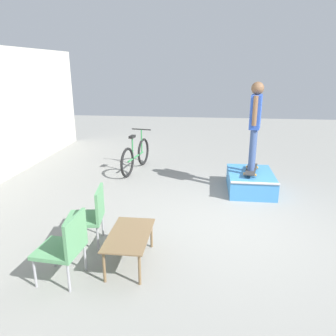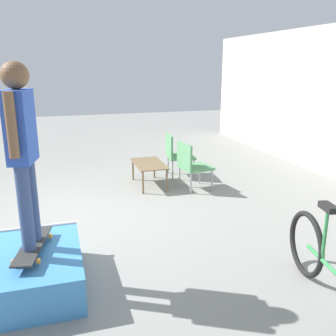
{
  "view_description": "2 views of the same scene",
  "coord_description": "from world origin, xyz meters",
  "px_view_note": "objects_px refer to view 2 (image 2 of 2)",
  "views": [
    {
      "loc": [
        -5.0,
        0.48,
        2.57
      ],
      "look_at": [
        0.48,
        1.12,
        0.84
      ],
      "focal_mm": 35.0,
      "sensor_mm": 36.0,
      "label": 1
    },
    {
      "loc": [
        5.41,
        -0.18,
        2.24
      ],
      "look_at": [
        0.63,
        1.26,
        0.85
      ],
      "focal_mm": 40.0,
      "sensor_mm": 36.0,
      "label": 2
    }
  ],
  "objects_px": {
    "patio_chair_right": "(191,164)",
    "bicycle": "(333,268)",
    "patio_chair_left": "(176,153)",
    "person_skater": "(22,141)",
    "coffee_table": "(149,166)",
    "skateboard_on_ramp": "(33,245)",
    "skate_ramp_box": "(35,270)"
  },
  "relations": [
    {
      "from": "person_skater",
      "to": "patio_chair_right",
      "type": "xyz_separation_m",
      "value": [
        -2.51,
        2.63,
        -1.05
      ]
    },
    {
      "from": "coffee_table",
      "to": "bicycle",
      "type": "height_order",
      "value": "bicycle"
    },
    {
      "from": "person_skater",
      "to": "coffee_table",
      "type": "xyz_separation_m",
      "value": [
        -2.96,
        1.94,
        -1.16
      ]
    },
    {
      "from": "patio_chair_left",
      "to": "patio_chair_right",
      "type": "distance_m",
      "value": 0.88
    },
    {
      "from": "person_skater",
      "to": "bicycle",
      "type": "bearing_deg",
      "value": 79.79
    },
    {
      "from": "skate_ramp_box",
      "to": "patio_chair_left",
      "type": "relative_size",
      "value": 1.49
    },
    {
      "from": "patio_chair_left",
      "to": "patio_chair_right",
      "type": "height_order",
      "value": "same"
    },
    {
      "from": "skate_ramp_box",
      "to": "patio_chair_right",
      "type": "distance_m",
      "value": 3.65
    },
    {
      "from": "skateboard_on_ramp",
      "to": "patio_chair_left",
      "type": "xyz_separation_m",
      "value": [
        -3.39,
        2.63,
        0.01
      ]
    },
    {
      "from": "patio_chair_left",
      "to": "bicycle",
      "type": "height_order",
      "value": "bicycle"
    },
    {
      "from": "skate_ramp_box",
      "to": "skateboard_on_ramp",
      "type": "height_order",
      "value": "skateboard_on_ramp"
    },
    {
      "from": "skateboard_on_ramp",
      "to": "coffee_table",
      "type": "distance_m",
      "value": 3.54
    },
    {
      "from": "bicycle",
      "to": "patio_chair_right",
      "type": "bearing_deg",
      "value": -168.49
    },
    {
      "from": "skateboard_on_ramp",
      "to": "person_skater",
      "type": "xyz_separation_m",
      "value": [
        0.0,
        0.0,
        1.07
      ]
    },
    {
      "from": "patio_chair_right",
      "to": "bicycle",
      "type": "xyz_separation_m",
      "value": [
        3.61,
        0.09,
        -0.11
      ]
    },
    {
      "from": "person_skater",
      "to": "coffee_table",
      "type": "bearing_deg",
      "value": 158.58
    },
    {
      "from": "patio_chair_left",
      "to": "coffee_table",
      "type": "bearing_deg",
      "value": 127.27
    },
    {
      "from": "person_skater",
      "to": "patio_chair_right",
      "type": "distance_m",
      "value": 3.78
    },
    {
      "from": "coffee_table",
      "to": "bicycle",
      "type": "xyz_separation_m",
      "value": [
        4.06,
        0.78,
        -0.01
      ]
    },
    {
      "from": "patio_chair_left",
      "to": "person_skater",
      "type": "bearing_deg",
      "value": 147.05
    },
    {
      "from": "person_skater",
      "to": "patio_chair_left",
      "type": "bearing_deg",
      "value": 154.09
    },
    {
      "from": "person_skater",
      "to": "bicycle",
      "type": "xyz_separation_m",
      "value": [
        1.1,
        2.72,
        -1.16
      ]
    },
    {
      "from": "skateboard_on_ramp",
      "to": "patio_chair_right",
      "type": "distance_m",
      "value": 3.63
    },
    {
      "from": "skateboard_on_ramp",
      "to": "person_skater",
      "type": "bearing_deg",
      "value": 0.0
    },
    {
      "from": "person_skater",
      "to": "coffee_table",
      "type": "distance_m",
      "value": 3.72
    },
    {
      "from": "patio_chair_right",
      "to": "coffee_table",
      "type": "bearing_deg",
      "value": 48.56
    },
    {
      "from": "skateboard_on_ramp",
      "to": "skate_ramp_box",
      "type": "bearing_deg",
      "value": -24.52
    },
    {
      "from": "patio_chair_left",
      "to": "patio_chair_right",
      "type": "xyz_separation_m",
      "value": [
        0.88,
        0.0,
        0.0
      ]
    },
    {
      "from": "skate_ramp_box",
      "to": "patio_chair_right",
      "type": "bearing_deg",
      "value": 133.71
    },
    {
      "from": "coffee_table",
      "to": "bicycle",
      "type": "relative_size",
      "value": 0.55
    },
    {
      "from": "bicycle",
      "to": "skateboard_on_ramp",
      "type": "bearing_deg",
      "value": -102.02
    },
    {
      "from": "person_skater",
      "to": "coffee_table",
      "type": "relative_size",
      "value": 1.82
    }
  ]
}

